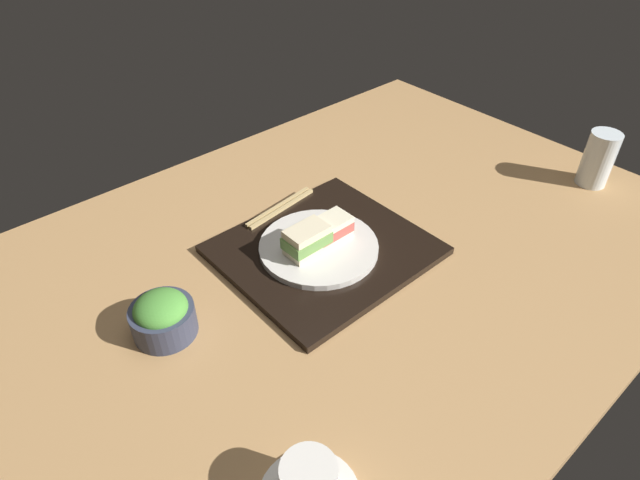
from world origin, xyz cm
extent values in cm
cube|color=tan|center=(0.00, 0.00, -1.50)|extent=(140.00, 100.00, 3.00)
cube|color=black|center=(3.68, -2.34, 0.73)|extent=(36.78, 33.25, 1.47)
cylinder|color=silver|center=(4.98, -2.50, 2.07)|extent=(22.61, 22.61, 1.21)
cube|color=#EFE5C1|center=(2.08, -2.53, 3.29)|extent=(7.88, 4.97, 1.23)
cube|color=#B74C42|center=(2.08, -2.53, 4.90)|extent=(7.89, 5.14, 1.98)
cube|color=#EFE5C1|center=(2.08, -2.53, 6.50)|extent=(7.88, 4.97, 1.23)
cube|color=beige|center=(7.89, -2.47, 3.42)|extent=(7.88, 4.97, 1.49)
cube|color=#669347|center=(7.89, -2.47, 5.32)|extent=(8.43, 5.22, 2.31)
cube|color=beige|center=(7.89, -2.47, 7.22)|extent=(7.88, 4.97, 1.49)
cylinder|color=#33384C|center=(36.31, -4.63, 2.63)|extent=(10.37, 10.37, 5.27)
ellipsoid|color=#4C9338|center=(36.31, -4.63, 5.27)|extent=(8.63, 8.63, 4.75)
cube|color=tan|center=(2.34, -18.29, 1.82)|extent=(18.03, 2.87, 0.70)
cube|color=tan|center=(2.20, -17.10, 1.82)|extent=(18.03, 2.87, 0.70)
cylinder|color=#382111|center=(36.45, 31.52, 6.77)|extent=(6.48, 6.48, 0.40)
cylinder|color=silver|center=(-58.26, 19.38, 6.26)|extent=(6.62, 6.62, 12.51)
camera|label=1|loc=(56.18, 55.86, 66.68)|focal=30.00mm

